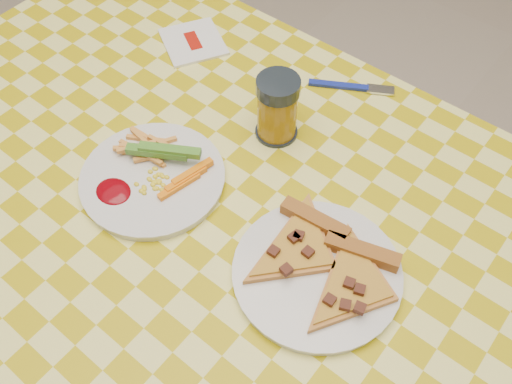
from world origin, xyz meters
TOP-DOWN VIEW (x-y plane):
  - table at (0.00, 0.00)m, footprint 1.28×0.88m
  - plate_left at (-0.11, 0.00)m, footprint 0.28×0.28m
  - plate_right at (0.18, 0.03)m, footprint 0.28×0.28m
  - fries_veggies at (-0.12, 0.02)m, footprint 0.17×0.16m
  - pizza_slices at (0.18, 0.04)m, footprint 0.25×0.23m
  - drink_glass at (-0.02, 0.20)m, footprint 0.07×0.07m
  - napkin at (-0.28, 0.28)m, footprint 0.15×0.15m
  - fork at (0.02, 0.37)m, footprint 0.14×0.09m

SIDE VIEW (x-z plane):
  - table at x=0.00m, z-range 0.30..1.06m
  - napkin at x=-0.28m, z-range 0.76..0.76m
  - fork at x=0.02m, z-range 0.76..0.76m
  - plate_left at x=-0.11m, z-range 0.76..0.77m
  - plate_right at x=0.18m, z-range 0.76..0.77m
  - pizza_slices at x=0.18m, z-range 0.76..0.79m
  - fries_veggies at x=-0.12m, z-range 0.76..0.80m
  - drink_glass at x=-0.02m, z-range 0.75..0.87m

